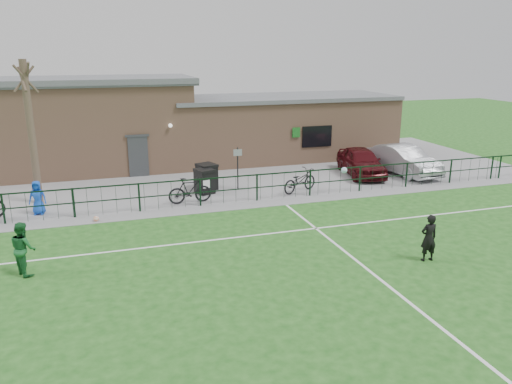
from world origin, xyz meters
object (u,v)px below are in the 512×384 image
object	(u,v)px
outfield_player	(23,248)
sign_post	(238,169)
wheelie_bin_right	(205,182)
bicycle_e	(300,181)
ball_ground	(96,219)
wheelie_bin_left	(207,177)
car_silver	(403,160)
spectator_child	(38,198)
car_maroon	(361,162)
bare_tree	(32,134)
bicycle_d	(190,190)

from	to	relation	value
outfield_player	sign_post	bearing A→B (deg)	-78.71
wheelie_bin_right	sign_post	size ratio (longest dim) A/B	0.53
bicycle_e	ball_ground	world-z (taller)	bicycle_e
sign_post	wheelie_bin_left	bearing A→B (deg)	161.13
car_silver	sign_post	bearing A→B (deg)	175.87
wheelie_bin_left	outfield_player	xyz separation A→B (m)	(-7.03, -7.43, 0.21)
wheelie_bin_left	spectator_child	size ratio (longest dim) A/B	0.83
wheelie_bin_right	car_maroon	xyz separation A→B (m)	(8.51, 0.91, 0.20)
bare_tree	car_silver	world-z (taller)	bare_tree
outfield_player	ball_ground	world-z (taller)	outfield_player
sign_post	spectator_child	xyz separation A→B (m)	(-8.57, -1.16, -0.32)
wheelie_bin_right	car_silver	distance (m)	10.78
spectator_child	bicycle_d	bearing A→B (deg)	6.02
sign_post	bare_tree	bearing A→B (deg)	176.73
wheelie_bin_right	sign_post	distance (m)	1.70
sign_post	outfield_player	bearing A→B (deg)	-140.39
car_maroon	car_silver	xyz separation A→B (m)	(2.26, -0.43, 0.03)
bicycle_e	outfield_player	size ratio (longest dim) A/B	1.27
car_maroon	bicycle_d	world-z (taller)	car_maroon
bare_tree	ball_ground	world-z (taller)	bare_tree
car_maroon	spectator_child	distance (m)	15.57
car_maroon	spectator_child	size ratio (longest dim) A/B	3.10
sign_post	outfield_player	world-z (taller)	sign_post
sign_post	car_maroon	xyz separation A→B (m)	(6.88, 0.74, -0.28)
car_silver	bicycle_e	bearing A→B (deg)	-172.32
wheelie_bin_right	car_silver	world-z (taller)	car_silver
sign_post	car_silver	xyz separation A→B (m)	(9.14, 0.31, -0.25)
wheelie_bin_right	bicycle_e	bearing A→B (deg)	-32.91
car_silver	bicycle_d	size ratio (longest dim) A/B	2.46
car_silver	bicycle_d	world-z (taller)	car_silver
wheelie_bin_right	ball_ground	distance (m)	5.45
bare_tree	wheelie_bin_right	world-z (taller)	bare_tree
wheelie_bin_left	bicycle_d	bearing A→B (deg)	-139.36
sign_post	ball_ground	size ratio (longest dim) A/B	9.06
outfield_player	ball_ground	size ratio (longest dim) A/B	7.23
car_maroon	sign_post	bearing A→B (deg)	-163.40
wheelie_bin_left	bare_tree	bearing A→B (deg)	161.16
bare_tree	car_silver	xyz separation A→B (m)	(17.84, -0.19, -2.23)
bicycle_d	outfield_player	bearing A→B (deg)	130.56
bare_tree	car_maroon	world-z (taller)	bare_tree
bicycle_d	outfield_player	size ratio (longest dim) A/B	1.16
car_maroon	bicycle_d	size ratio (longest dim) A/B	2.28
spectator_child	ball_ground	xyz separation A→B (m)	(2.16, -1.59, -0.59)
bicycle_d	spectator_child	size ratio (longest dim) A/B	1.36
bare_tree	bicycle_d	world-z (taller)	bare_tree
bicycle_e	spectator_child	world-z (taller)	spectator_child
bare_tree	car_silver	size ratio (longest dim) A/B	1.31
bicycle_d	bicycle_e	bearing A→B (deg)	-90.31
bare_tree	ball_ground	bearing A→B (deg)	-54.78
wheelie_bin_right	bicycle_e	world-z (taller)	bicycle_e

